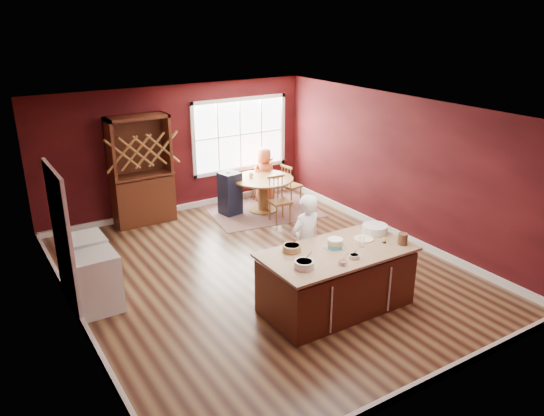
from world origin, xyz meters
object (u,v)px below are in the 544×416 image
(high_chair, at_px, (230,192))
(chair_south, at_px, (280,200))
(chair_east, at_px, (291,184))
(chair_north, at_px, (262,178))
(layer_cake, at_px, (335,243))
(kitchen_island, at_px, (336,281))
(hutch, at_px, (141,171))
(dryer, at_px, (86,264))
(toddler, at_px, (224,177))
(washer, at_px, (97,282))
(seated_woman, at_px, (264,175))
(dining_table, at_px, (263,188))
(baker, at_px, (305,243))

(high_chair, bearing_deg, chair_south, -65.26)
(chair_east, xyz_separation_m, chair_north, (-0.39, 0.63, 0.02))
(high_chair, bearing_deg, layer_cake, -105.77)
(kitchen_island, relative_size, hutch, 1.00)
(layer_cake, distance_m, high_chair, 4.16)
(chair_south, distance_m, chair_north, 1.49)
(high_chair, relative_size, dryer, 1.06)
(toddler, height_order, washer, toddler)
(toddler, relative_size, hutch, 0.12)
(chair_south, xyz_separation_m, toddler, (-0.71, 1.07, 0.33))
(chair_east, bearing_deg, high_chair, 73.68)
(toddler, height_order, dryer, toddler)
(seated_woman, relative_size, high_chair, 1.31)
(layer_cake, distance_m, hutch, 4.80)
(chair_east, height_order, washer, chair_east)
(hutch, height_order, washer, hutch)
(dining_table, distance_m, seated_woman, 0.61)
(chair_north, height_order, high_chair, chair_north)
(chair_north, bearing_deg, dining_table, 21.54)
(kitchen_island, distance_m, chair_south, 3.45)
(baker, xyz_separation_m, chair_south, (1.20, 2.57, -0.30))
(chair_south, bearing_deg, high_chair, 128.98)
(baker, bearing_deg, chair_south, -122.75)
(dining_table, relative_size, chair_east, 1.39)
(dining_table, relative_size, high_chair, 1.34)
(washer, distance_m, dryer, 0.64)
(dining_table, bearing_deg, seated_woman, 57.21)
(baker, xyz_separation_m, hutch, (-1.15, 4.05, 0.32))
(high_chair, xyz_separation_m, dryer, (-3.45, -1.78, -0.03))
(baker, bearing_deg, toddler, -105.37)
(seated_woman, bearing_deg, chair_north, -113.36)
(chair_north, distance_m, dryer, 5.06)
(layer_cake, bearing_deg, kitchen_island, -109.62)
(baker, distance_m, chair_east, 3.94)
(kitchen_island, bearing_deg, dryer, 140.50)
(dining_table, height_order, high_chair, high_chair)
(kitchen_island, height_order, washer, kitchen_island)
(dining_table, distance_m, chair_south, 0.72)
(chair_south, bearing_deg, chair_east, 48.62)
(chair_east, xyz_separation_m, seated_woman, (-0.46, 0.43, 0.17))
(hutch, relative_size, dryer, 2.44)
(kitchen_island, xyz_separation_m, high_chair, (0.49, 4.21, 0.04))
(chair_south, bearing_deg, dining_table, 91.54)
(chair_north, bearing_deg, baker, 28.85)
(kitchen_island, distance_m, baker, 0.78)
(chair_south, distance_m, dryer, 4.18)
(high_chair, distance_m, hutch, 1.90)
(dryer, bearing_deg, layer_cake, -37.84)
(baker, relative_size, layer_cake, 5.03)
(chair_east, relative_size, toddler, 3.57)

